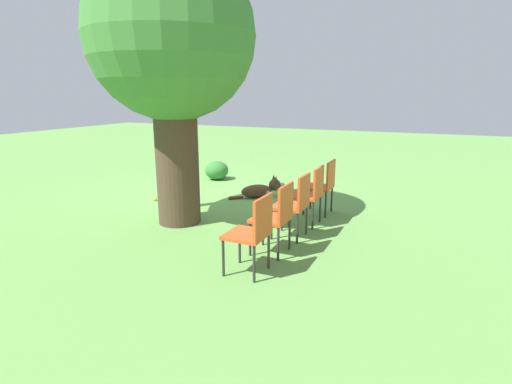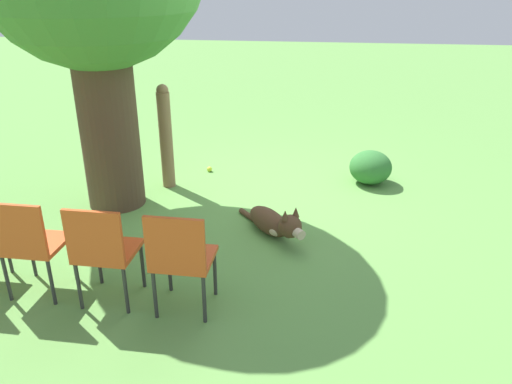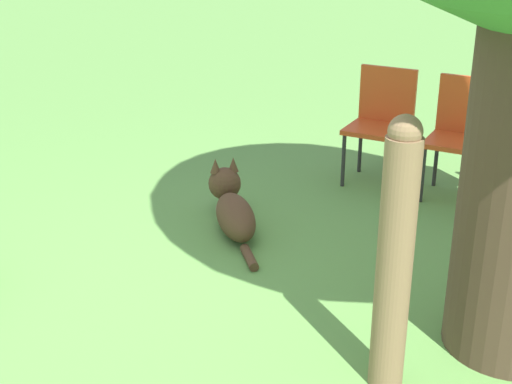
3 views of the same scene
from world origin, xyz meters
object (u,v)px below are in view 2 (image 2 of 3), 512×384
object	(u,v)px
tennis_ball	(210,169)
fence_post	(166,136)
dog	(274,223)
red_chair_0	(181,256)
red_chair_2	(29,241)
red_chair_1	(103,248)

from	to	relation	value
tennis_ball	fence_post	bearing A→B (deg)	144.24
dog	fence_post	size ratio (longest dim) A/B	0.68
red_chair_0	tennis_ball	size ratio (longest dim) A/B	12.79
red_chair_0	dog	bearing A→B (deg)	-22.76
dog	red_chair_2	distance (m)	2.23
fence_post	red_chair_0	bearing A→B (deg)	-160.58
dog	red_chair_2	size ratio (longest dim) A/B	0.99
red_chair_1	tennis_ball	bearing A→B (deg)	-2.18
red_chair_0	tennis_ball	bearing A→B (deg)	9.64
fence_post	red_chair_1	size ratio (longest dim) A/B	1.45
dog	red_chair_1	bearing A→B (deg)	-83.74
fence_post	red_chair_2	bearing A→B (deg)	171.04
fence_post	red_chair_0	xyz separation A→B (m)	(-2.44, -0.86, -0.13)
tennis_ball	red_chair_2	bearing A→B (deg)	165.34
red_chair_1	dog	bearing A→B (deg)	-42.02
red_chair_1	tennis_ball	distance (m)	2.99
red_chair_2	red_chair_1	bearing A→B (deg)	-91.84
red_chair_2	tennis_ball	distance (m)	3.06
dog	tennis_ball	size ratio (longest dim) A/B	12.64
fence_post	red_chair_0	size ratio (longest dim) A/B	1.45
red_chair_1	red_chair_2	xyz separation A→B (m)	(0.03, 0.62, 0.00)
red_chair_0	red_chair_1	bearing A→B (deg)	88.16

